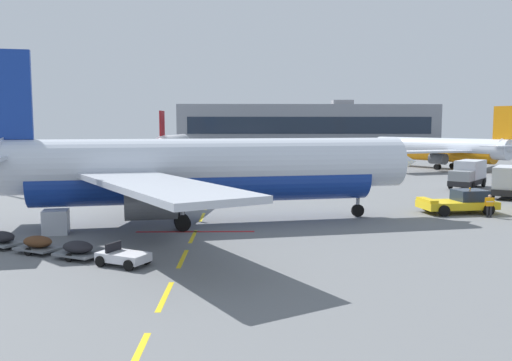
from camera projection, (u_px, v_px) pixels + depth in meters
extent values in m
plane|color=slate|center=(428.00, 196.00, 54.52)|extent=(400.00, 400.00, 0.00)
cube|color=yellow|center=(136.00, 358.00, 16.54)|extent=(0.24, 4.00, 0.01)
cube|color=yellow|center=(165.00, 296.00, 22.55)|extent=(0.24, 4.00, 0.01)
cube|color=yellow|center=(183.00, 259.00, 28.88)|extent=(0.24, 4.00, 0.01)
cube|color=yellow|center=(193.00, 236.00, 34.62)|extent=(0.24, 4.00, 0.01)
cube|color=yellow|center=(202.00, 217.00, 41.91)|extent=(0.24, 4.00, 0.01)
cube|color=yellow|center=(207.00, 207.00, 47.38)|extent=(0.24, 4.00, 0.01)
cube|color=yellow|center=(211.00, 198.00, 53.16)|extent=(0.24, 4.00, 0.01)
cube|color=yellow|center=(215.00, 189.00, 59.99)|extent=(0.24, 4.00, 0.01)
cube|color=yellow|center=(218.00, 184.00, 65.54)|extent=(0.24, 4.00, 0.01)
cube|color=yellow|center=(220.00, 179.00, 71.45)|extent=(0.24, 4.00, 0.01)
cube|color=yellow|center=(222.00, 175.00, 77.54)|extent=(0.24, 4.00, 0.01)
cube|color=yellow|center=(224.00, 171.00, 84.00)|extent=(0.24, 4.00, 0.01)
cube|color=yellow|center=(225.00, 167.00, 91.45)|extent=(0.24, 4.00, 0.01)
cube|color=yellow|center=(227.00, 165.00, 98.01)|extent=(0.24, 4.00, 0.01)
cube|color=#B21414|center=(195.00, 232.00, 36.18)|extent=(8.00, 0.40, 0.01)
cylinder|color=silver|center=(206.00, 165.00, 39.15)|extent=(30.27, 9.51, 3.80)
cylinder|color=navy|center=(206.00, 179.00, 39.25)|extent=(24.72, 8.14, 3.50)
cone|color=silver|center=(396.00, 162.00, 42.32)|extent=(4.15, 4.33, 3.72)
cube|color=#192333|center=(384.00, 153.00, 42.03)|extent=(2.12, 3.10, 0.60)
cube|color=silver|center=(0.00, 154.00, 39.09)|extent=(4.37, 6.90, 0.24)
cube|color=#B7BCC6|center=(149.00, 164.00, 46.62)|extent=(7.18, 17.51, 0.36)
cube|color=#B7BCC6|center=(154.00, 185.00, 30.10)|extent=(12.73, 17.09, 0.36)
cylinder|color=#4C4F54|center=(148.00, 184.00, 43.82)|extent=(3.54, 2.68, 2.10)
cylinder|color=black|center=(168.00, 184.00, 44.16)|extent=(0.46, 1.77, 1.79)
cylinder|color=#4C4F54|center=(151.00, 203.00, 33.13)|extent=(3.54, 2.68, 2.10)
cylinder|color=black|center=(177.00, 202.00, 33.47)|extent=(0.46, 1.77, 1.79)
cylinder|color=gray|center=(358.00, 194.00, 41.91)|extent=(0.28, 0.28, 2.67)
cylinder|color=black|center=(358.00, 211.00, 42.04)|extent=(1.03, 0.46, 0.99)
cylinder|color=gray|center=(177.00, 194.00, 41.51)|extent=(0.28, 0.28, 2.61)
cylinder|color=black|center=(177.00, 210.00, 41.98)|extent=(1.15, 0.55, 1.10)
cylinder|color=black|center=(177.00, 211.00, 41.30)|extent=(1.15, 0.55, 1.10)
cylinder|color=gray|center=(182.00, 204.00, 36.45)|extent=(0.28, 0.28, 2.61)
cylinder|color=black|center=(182.00, 222.00, 36.92)|extent=(1.15, 0.55, 1.10)
cylinder|color=black|center=(183.00, 223.00, 36.24)|extent=(1.15, 0.55, 1.10)
cube|color=yellow|center=(457.00, 205.00, 43.85)|extent=(6.32, 3.58, 0.60)
cube|color=#192333|center=(470.00, 195.00, 43.94)|extent=(2.66, 2.43, 0.90)
cube|color=yellow|center=(427.00, 200.00, 43.41)|extent=(1.03, 2.59, 0.24)
sphere|color=orange|center=(470.00, 189.00, 43.89)|extent=(0.16, 0.16, 0.16)
cylinder|color=black|center=(444.00, 211.00, 42.21)|extent=(0.95, 0.52, 0.90)
cylinder|color=black|center=(427.00, 206.00, 44.96)|extent=(0.95, 0.52, 0.90)
cylinder|color=black|center=(489.00, 210.00, 42.80)|extent=(0.95, 0.52, 0.90)
cylinder|color=black|center=(469.00, 205.00, 45.55)|extent=(0.95, 0.52, 0.90)
cylinder|color=silver|center=(437.00, 147.00, 88.97)|extent=(16.73, 22.02, 3.12)
cylinder|color=orange|center=(437.00, 152.00, 89.05)|extent=(13.89, 18.12, 2.87)
cone|color=silver|center=(380.00, 145.00, 98.89)|extent=(4.15, 4.11, 3.06)
cube|color=#192333|center=(383.00, 142.00, 98.14)|extent=(2.67, 2.42, 0.49)
cube|color=orange|center=(505.00, 123.00, 79.33)|extent=(2.31, 3.13, 4.92)
cube|color=silver|center=(498.00, 146.00, 77.67)|extent=(5.81, 5.17, 0.20)
cube|color=#B7BCC6|center=(428.00, 152.00, 82.29)|extent=(14.50, 7.57, 0.30)
cube|color=#B7BCC6|center=(479.00, 149.00, 90.48)|extent=(11.34, 13.63, 0.30)
cylinder|color=#4C4F54|center=(438.00, 159.00, 83.76)|extent=(2.92, 3.14, 1.72)
cylinder|color=black|center=(431.00, 158.00, 84.81)|extent=(1.26, 0.92, 1.47)
cylinder|color=#4C4F54|center=(471.00, 157.00, 89.06)|extent=(2.92, 3.14, 1.72)
cylinder|color=black|center=(464.00, 156.00, 90.11)|extent=(1.26, 0.92, 1.47)
cylinder|color=gray|center=(391.00, 157.00, 97.02)|extent=(0.23, 0.23, 2.19)
cylinder|color=black|center=(390.00, 163.00, 97.13)|extent=(0.65, 0.80, 0.81)
cylinder|color=gray|center=(438.00, 160.00, 86.60)|extent=(0.23, 0.23, 2.14)
cylinder|color=black|center=(436.00, 167.00, 86.54)|extent=(0.75, 0.90, 0.90)
cylinder|color=black|center=(439.00, 167.00, 86.88)|extent=(0.75, 0.90, 0.90)
cylinder|color=gray|center=(453.00, 159.00, 89.11)|extent=(0.23, 0.23, 2.14)
cylinder|color=black|center=(452.00, 166.00, 89.05)|extent=(0.75, 0.90, 0.90)
cylinder|color=black|center=(454.00, 166.00, 89.39)|extent=(0.75, 0.90, 0.90)
cylinder|color=white|center=(174.00, 142.00, 116.95)|extent=(4.57, 24.81, 3.11)
cylinder|color=maroon|center=(174.00, 146.00, 117.04)|extent=(4.05, 20.22, 2.87)
cone|color=white|center=(183.00, 140.00, 129.21)|extent=(3.22, 3.04, 3.05)
cone|color=white|center=(161.00, 142.00, 104.08)|extent=(2.85, 3.59, 2.65)
cube|color=#192333|center=(183.00, 138.00, 128.30)|extent=(2.41, 1.45, 0.49)
cube|color=maroon|center=(162.00, 123.00, 105.13)|extent=(0.51, 3.62, 4.92)
cube|color=white|center=(148.00, 141.00, 105.01)|extent=(5.39, 2.93, 0.20)
cube|color=white|center=(175.00, 141.00, 104.81)|extent=(5.39, 2.93, 0.20)
cube|color=#B7BCC6|center=(138.00, 144.00, 114.02)|extent=(14.37, 9.00, 0.30)
cube|color=#B7BCC6|center=(203.00, 144.00, 113.48)|extent=(14.48, 7.60, 0.30)
cylinder|color=#4C4F54|center=(150.00, 150.00, 113.93)|extent=(1.87, 2.72, 1.72)
cylinder|color=black|center=(151.00, 150.00, 115.23)|extent=(1.47, 0.18, 1.46)
cylinder|color=#4C4F54|center=(192.00, 150.00, 113.57)|extent=(1.87, 2.72, 1.72)
cylinder|color=black|center=(193.00, 150.00, 114.88)|extent=(1.47, 0.18, 1.46)
cylinder|color=gray|center=(182.00, 149.00, 126.85)|extent=(0.23, 0.23, 2.18)
cylinder|color=black|center=(182.00, 154.00, 126.96)|extent=(0.28, 0.82, 0.81)
cylinder|color=gray|center=(162.00, 152.00, 115.61)|extent=(0.23, 0.23, 2.14)
cylinder|color=black|center=(161.00, 156.00, 115.73)|extent=(0.34, 0.92, 0.90)
cylinder|color=black|center=(164.00, 156.00, 115.71)|extent=(0.34, 0.92, 0.90)
cylinder|color=gray|center=(182.00, 152.00, 115.44)|extent=(0.23, 0.23, 2.14)
cylinder|color=black|center=(181.00, 157.00, 115.56)|extent=(0.34, 0.92, 0.90)
cylinder|color=black|center=(183.00, 157.00, 115.54)|extent=(0.34, 0.92, 0.90)
cube|color=black|center=(509.00, 190.00, 53.61)|extent=(5.85, 7.17, 0.60)
cube|color=#B7BCC6|center=(509.00, 177.00, 52.65)|extent=(4.62, 5.30, 2.10)
cylinder|color=black|center=(500.00, 189.00, 56.16)|extent=(0.76, 0.96, 0.96)
cylinder|color=black|center=(493.00, 194.00, 52.39)|extent=(0.76, 0.96, 0.96)
cube|color=black|center=(467.00, 182.00, 61.23)|extent=(6.21, 6.99, 0.60)
cube|color=gray|center=(462.00, 176.00, 59.31)|extent=(3.28, 3.29, 1.10)
cube|color=#192333|center=(459.00, 176.00, 58.39)|extent=(1.55, 1.23, 0.64)
cube|color=#B7BCC6|center=(470.00, 169.00, 61.87)|extent=(4.83, 5.23, 2.10)
cylinder|color=black|center=(473.00, 186.00, 58.76)|extent=(0.81, 0.93, 0.96)
cylinder|color=black|center=(451.00, 185.00, 60.20)|extent=(0.81, 0.93, 0.96)
cylinder|color=black|center=(483.00, 183.00, 62.32)|extent=(0.81, 0.93, 0.96)
cylinder|color=black|center=(462.00, 182.00, 63.76)|extent=(0.81, 0.93, 0.96)
cube|color=silver|center=(123.00, 257.00, 27.41)|extent=(2.95, 2.44, 0.44)
cube|color=black|center=(113.00, 248.00, 27.66)|extent=(0.62, 1.05, 0.56)
cylinder|color=black|center=(146.00, 259.00, 27.66)|extent=(0.58, 0.42, 0.56)
cylinder|color=black|center=(129.00, 265.00, 26.41)|extent=(0.58, 0.42, 0.56)
cylinder|color=black|center=(119.00, 255.00, 28.45)|extent=(0.58, 0.42, 0.56)
cylinder|color=black|center=(100.00, 261.00, 27.20)|extent=(0.58, 0.42, 0.56)
cube|color=slate|center=(78.00, 254.00, 28.79)|extent=(2.82, 2.43, 0.12)
ellipsoid|color=black|center=(78.00, 247.00, 28.75)|extent=(2.17, 1.90, 0.64)
cylinder|color=black|center=(87.00, 252.00, 29.40)|extent=(0.46, 0.33, 0.44)
cylinder|color=black|center=(69.00, 258.00, 28.19)|extent=(0.46, 0.33, 0.44)
cube|color=slate|center=(38.00, 248.00, 30.10)|extent=(2.82, 2.43, 0.12)
ellipsoid|color=#4C2D19|center=(38.00, 242.00, 30.06)|extent=(2.17, 1.90, 0.64)
cylinder|color=black|center=(47.00, 247.00, 30.71)|extent=(0.46, 0.33, 0.44)
cylinder|color=black|center=(28.00, 252.00, 29.50)|extent=(0.46, 0.33, 0.44)
cube|color=slate|center=(1.00, 243.00, 31.41)|extent=(2.82, 2.43, 0.12)
ellipsoid|color=black|center=(1.00, 237.00, 31.37)|extent=(2.17, 1.90, 0.64)
cylinder|color=black|center=(11.00, 242.00, 32.02)|extent=(0.46, 0.33, 0.44)
cylinder|color=#232328|center=(488.00, 212.00, 41.90)|extent=(0.16, 0.16, 0.88)
cylinder|color=#232328|center=(491.00, 212.00, 41.73)|extent=(0.16, 0.16, 0.88)
cube|color=orange|center=(490.00, 202.00, 41.74)|extent=(0.53, 0.25, 0.66)
cube|color=silver|center=(490.00, 201.00, 41.73)|extent=(0.54, 0.26, 0.06)
sphere|color=tan|center=(490.00, 196.00, 41.69)|extent=(0.24, 0.24, 0.24)
cylinder|color=orange|center=(485.00, 201.00, 41.79)|extent=(0.09, 0.09, 0.60)
cylinder|color=orange|center=(494.00, 202.00, 41.68)|extent=(0.09, 0.09, 0.60)
cube|color=#B7BCC6|center=(56.00, 222.00, 35.37)|extent=(1.87, 1.84, 1.60)
cube|color=silver|center=(56.00, 222.00, 35.37)|extent=(1.60, 0.36, 1.36)
cube|color=gray|center=(305.00, 128.00, 159.79)|extent=(73.58, 23.60, 13.01)
cube|color=#192333|center=(310.00, 125.00, 147.93)|extent=(67.69, 0.12, 4.68)
cube|color=gray|center=(342.00, 103.00, 159.26)|extent=(6.00, 5.00, 1.60)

